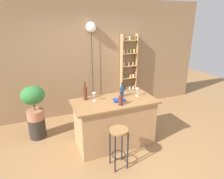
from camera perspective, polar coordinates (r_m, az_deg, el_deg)
ground at (r=3.93m, az=2.48°, el=-17.16°), size 12.00×12.00×0.00m
back_wall at (r=5.07m, az=-6.62°, el=8.69°), size 6.40×0.10×2.80m
kitchen_counter at (r=3.91m, az=0.72°, el=-9.32°), size 1.56×0.76×0.91m
bar_stool at (r=3.30m, az=1.95°, el=-14.16°), size 0.31×0.31×0.70m
spice_shelf at (r=5.39m, az=4.76°, el=5.39°), size 0.45×0.15×1.99m
plant_stool at (r=4.49m, az=-20.57°, el=-10.24°), size 0.34×0.34×0.42m
potted_plant at (r=4.22m, az=-21.57°, el=-2.80°), size 0.46×0.41×0.70m
bottle_soda_blue at (r=3.50m, az=2.51°, el=-3.08°), size 0.08×0.08×0.23m
bottle_wine_red at (r=3.87m, az=2.81°, el=-0.54°), size 0.08×0.08×0.28m
bottle_olive_oil at (r=3.74m, az=-7.64°, el=-1.02°), size 0.07×0.07×0.35m
wine_glass_left at (r=3.66m, az=-5.14°, el=-1.59°), size 0.07×0.07×0.16m
wine_glass_center at (r=3.91m, az=7.25°, el=-0.28°), size 0.07×0.07×0.16m
cookbook at (r=3.69m, az=2.06°, el=-3.03°), size 0.23×0.18×0.03m
pendant_globe_light at (r=4.89m, az=-5.99°, el=17.04°), size 0.24×0.24×2.28m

